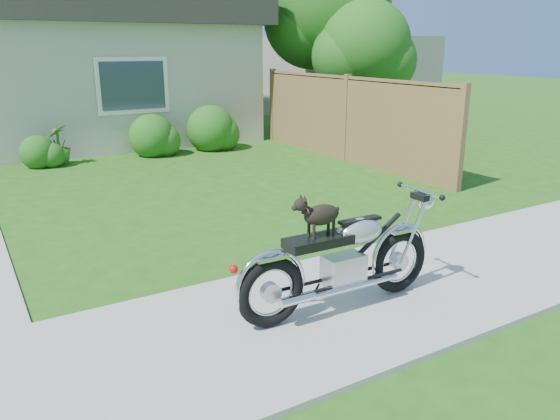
% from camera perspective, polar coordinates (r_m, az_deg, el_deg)
% --- Properties ---
extents(ground, '(80.00, 80.00, 0.00)m').
position_cam_1_polar(ground, '(4.85, -11.86, -14.60)').
color(ground, '#235114').
rests_on(ground, ground).
extents(sidewalk, '(24.00, 2.20, 0.04)m').
position_cam_1_polar(sidewalk, '(4.84, -11.87, -14.40)').
color(sidewalk, '#9E9B93').
rests_on(sidewalk, ground).
extents(fence, '(0.12, 6.62, 1.90)m').
position_cam_1_polar(fence, '(12.40, 6.94, 9.48)').
color(fence, brown).
rests_on(fence, ground).
extents(tree_near, '(2.50, 2.42, 3.71)m').
position_cam_1_polar(tree_near, '(15.29, 9.37, 16.16)').
color(tree_near, '#3D2B1C').
rests_on(tree_near, ground).
extents(tree_far, '(3.52, 3.52, 5.39)m').
position_cam_1_polar(tree_far, '(16.55, 5.61, 20.08)').
color(tree_far, '#3D2B1C').
rests_on(tree_far, ground).
extents(shrub_row, '(10.78, 1.19, 1.19)m').
position_cam_1_polar(shrub_row, '(12.84, -20.45, 6.54)').
color(shrub_row, '#225917').
rests_on(shrub_row, ground).
extents(potted_plant_right, '(0.66, 0.66, 0.86)m').
position_cam_1_polar(potted_plant_right, '(12.83, -22.11, 6.30)').
color(potted_plant_right, '#336B1D').
rests_on(potted_plant_right, ground).
extents(motorcycle_with_dog, '(2.22, 0.60, 1.17)m').
position_cam_1_polar(motorcycle_with_dog, '(5.27, 6.63, -5.00)').
color(motorcycle_with_dog, black).
rests_on(motorcycle_with_dog, sidewalk).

